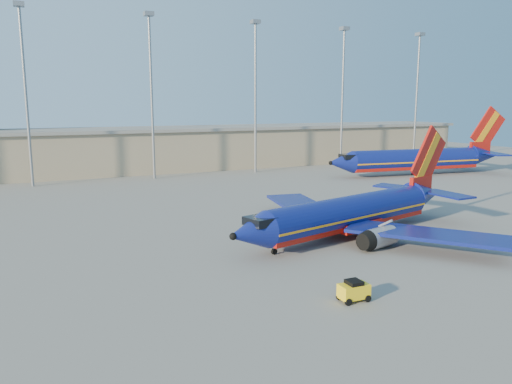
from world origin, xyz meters
The scene contains 6 objects.
ground centered at (0.00, 0.00, 0.00)m, with size 220.00×220.00×0.00m, color slate.
terminal_building centered at (10.00, 58.00, 4.32)m, with size 122.00×16.00×8.50m.
light_mast_row centered at (5.00, 46.00, 17.55)m, with size 101.60×1.60×28.65m.
aircraft_main centered at (4.08, -1.23, 2.31)m, with size 31.39×29.82×10.82m.
aircraft_second centered at (41.29, 29.64, 2.94)m, with size 37.78×14.63×12.82m.
baggage_tug centered at (-6.31, -15.60, 0.77)m, with size 2.08×1.30×1.47m.
Camera 1 is at (-25.99, -41.96, 13.31)m, focal length 35.00 mm.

